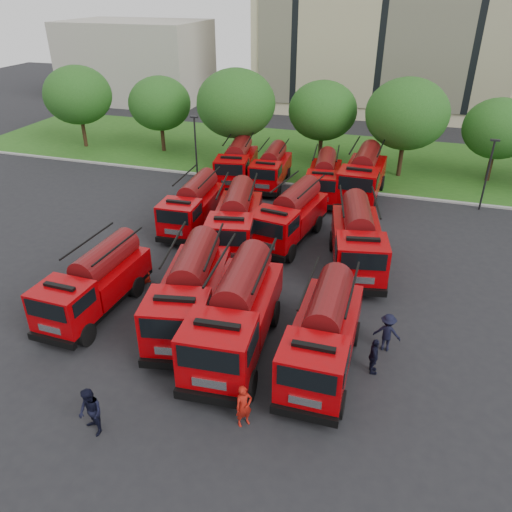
{
  "coord_description": "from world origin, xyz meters",
  "views": [
    {
      "loc": [
        6.56,
        -19.2,
        14.4
      ],
      "look_at": [
        -0.29,
        2.61,
        1.8
      ],
      "focal_mm": 35.0,
      "sensor_mm": 36.0,
      "label": 1
    }
  ],
  "objects_px": {
    "fire_truck_3": "(323,334)",
    "firefighter_3": "(385,349)",
    "firefighter_5": "(341,289)",
    "fire_truck_8": "(237,163)",
    "fire_truck_6": "(290,216)",
    "fire_truck_9": "(271,168)",
    "fire_truck_1": "(191,291)",
    "fire_truck_5": "(236,220)",
    "fire_truck_0": "(95,282)",
    "fire_truck_4": "(193,205)",
    "fire_truck_10": "(324,177)",
    "fire_truck_2": "(236,313)",
    "firefighter_2": "(371,372)",
    "fire_truck_11": "(363,175)",
    "firefighter_4": "(145,281)",
    "fire_truck_7": "(357,239)",
    "firefighter_1": "(95,432)",
    "firefighter_0": "(244,424)"
  },
  "relations": [
    {
      "from": "fire_truck_3",
      "to": "firefighter_3",
      "type": "relative_size",
      "value": 3.95
    },
    {
      "from": "firefighter_5",
      "to": "fire_truck_8",
      "type": "bearing_deg",
      "value": -67.03
    },
    {
      "from": "fire_truck_6",
      "to": "fire_truck_9",
      "type": "xyz_separation_m",
      "value": [
        -3.74,
        8.87,
        -0.17
      ]
    },
    {
      "from": "fire_truck_1",
      "to": "fire_truck_5",
      "type": "relative_size",
      "value": 1.03
    },
    {
      "from": "fire_truck_0",
      "to": "fire_truck_9",
      "type": "xyz_separation_m",
      "value": [
        3.43,
        19.22,
        -0.1
      ]
    },
    {
      "from": "fire_truck_4",
      "to": "fire_truck_10",
      "type": "relative_size",
      "value": 1.0
    },
    {
      "from": "fire_truck_2",
      "to": "firefighter_2",
      "type": "xyz_separation_m",
      "value": [
        5.96,
        0.11,
        -1.83
      ]
    },
    {
      "from": "fire_truck_10",
      "to": "firefighter_2",
      "type": "xyz_separation_m",
      "value": [
        5.62,
        -18.7,
        -1.54
      ]
    },
    {
      "from": "fire_truck_6",
      "to": "fire_truck_1",
      "type": "bearing_deg",
      "value": -93.77
    },
    {
      "from": "fire_truck_4",
      "to": "fire_truck_5",
      "type": "distance_m",
      "value": 3.99
    },
    {
      "from": "fire_truck_0",
      "to": "fire_truck_10",
      "type": "bearing_deg",
      "value": 68.5
    },
    {
      "from": "fire_truck_5",
      "to": "fire_truck_10",
      "type": "xyz_separation_m",
      "value": [
        3.65,
        9.54,
        -0.18
      ]
    },
    {
      "from": "fire_truck_3",
      "to": "fire_truck_5",
      "type": "height_order",
      "value": "fire_truck_5"
    },
    {
      "from": "fire_truck_3",
      "to": "fire_truck_10",
      "type": "relative_size",
      "value": 1.05
    },
    {
      "from": "fire_truck_5",
      "to": "fire_truck_11",
      "type": "distance_m",
      "value": 12.06
    },
    {
      "from": "firefighter_4",
      "to": "fire_truck_9",
      "type": "bearing_deg",
      "value": -58.09
    },
    {
      "from": "fire_truck_0",
      "to": "firefighter_3",
      "type": "distance_m",
      "value": 14.02
    },
    {
      "from": "fire_truck_0",
      "to": "fire_truck_1",
      "type": "xyz_separation_m",
      "value": [
        4.88,
        0.41,
        0.19
      ]
    },
    {
      "from": "fire_truck_7",
      "to": "fire_truck_9",
      "type": "distance_m",
      "value": 13.7
    },
    {
      "from": "fire_truck_6",
      "to": "firefighter_2",
      "type": "bearing_deg",
      "value": -50.78
    },
    {
      "from": "fire_truck_0",
      "to": "fire_truck_11",
      "type": "xyz_separation_m",
      "value": [
        10.64,
        18.8,
        0.2
      ]
    },
    {
      "from": "fire_truck_10",
      "to": "firefighter_2",
      "type": "bearing_deg",
      "value": -79.71
    },
    {
      "from": "firefighter_5",
      "to": "firefighter_1",
      "type": "bearing_deg",
      "value": 45.26
    },
    {
      "from": "fire_truck_4",
      "to": "firefighter_2",
      "type": "distance_m",
      "value": 16.92
    },
    {
      "from": "fire_truck_6",
      "to": "firefighter_4",
      "type": "distance_m",
      "value": 9.77
    },
    {
      "from": "fire_truck_1",
      "to": "firefighter_0",
      "type": "bearing_deg",
      "value": -61.26
    },
    {
      "from": "fire_truck_8",
      "to": "firefighter_1",
      "type": "bearing_deg",
      "value": -91.41
    },
    {
      "from": "fire_truck_0",
      "to": "firefighter_1",
      "type": "bearing_deg",
      "value": -56.54
    },
    {
      "from": "fire_truck_8",
      "to": "firefighter_5",
      "type": "distance_m",
      "value": 17.41
    },
    {
      "from": "fire_truck_6",
      "to": "fire_truck_10",
      "type": "height_order",
      "value": "fire_truck_6"
    },
    {
      "from": "fire_truck_6",
      "to": "firefighter_0",
      "type": "bearing_deg",
      "value": -72.96
    },
    {
      "from": "fire_truck_3",
      "to": "firefighter_2",
      "type": "distance_m",
      "value": 2.71
    },
    {
      "from": "fire_truck_2",
      "to": "fire_truck_1",
      "type": "bearing_deg",
      "value": 152.82
    },
    {
      "from": "fire_truck_0",
      "to": "firefighter_0",
      "type": "bearing_deg",
      "value": -25.56
    },
    {
      "from": "firefighter_1",
      "to": "firefighter_3",
      "type": "bearing_deg",
      "value": 69.95
    },
    {
      "from": "fire_truck_2",
      "to": "fire_truck_11",
      "type": "distance_m",
      "value": 19.74
    },
    {
      "from": "fire_truck_5",
      "to": "fire_truck_11",
      "type": "height_order",
      "value": "fire_truck_11"
    },
    {
      "from": "fire_truck_3",
      "to": "firefighter_2",
      "type": "xyz_separation_m",
      "value": [
        2.13,
        0.17,
        -1.66
      ]
    },
    {
      "from": "firefighter_1",
      "to": "firefighter_4",
      "type": "xyz_separation_m",
      "value": [
        -3.31,
        9.9,
        0.0
      ]
    },
    {
      "from": "fire_truck_2",
      "to": "firefighter_1",
      "type": "height_order",
      "value": "fire_truck_2"
    },
    {
      "from": "fire_truck_0",
      "to": "fire_truck_5",
      "type": "relative_size",
      "value": 0.89
    },
    {
      "from": "fire_truck_1",
      "to": "fire_truck_6",
      "type": "relative_size",
      "value": 1.08
    },
    {
      "from": "fire_truck_0",
      "to": "firefighter_0",
      "type": "relative_size",
      "value": 3.96
    },
    {
      "from": "fire_truck_7",
      "to": "firefighter_2",
      "type": "relative_size",
      "value": 4.7
    },
    {
      "from": "fire_truck_11",
      "to": "firefighter_3",
      "type": "distance_m",
      "value": 18.05
    },
    {
      "from": "fire_truck_3",
      "to": "firefighter_1",
      "type": "relative_size",
      "value": 3.67
    },
    {
      "from": "fire_truck_10",
      "to": "firefighter_5",
      "type": "bearing_deg",
      "value": -81.46
    },
    {
      "from": "fire_truck_8",
      "to": "fire_truck_6",
      "type": "bearing_deg",
      "value": -62.54
    },
    {
      "from": "fire_truck_5",
      "to": "firefighter_3",
      "type": "relative_size",
      "value": 4.27
    },
    {
      "from": "fire_truck_4",
      "to": "fire_truck_11",
      "type": "distance_m",
      "value": 13.12
    }
  ]
}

